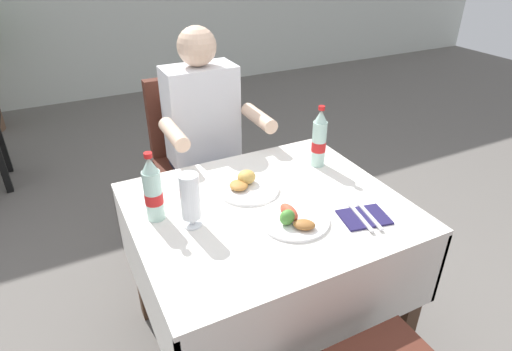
{
  "coord_description": "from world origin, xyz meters",
  "views": [
    {
      "loc": [
        -0.72,
        -1.09,
        1.63
      ],
      "look_at": [
        -0.07,
        0.2,
        0.81
      ],
      "focal_mm": 29.95,
      "sensor_mm": 36.0,
      "label": 1
    }
  ],
  "objects_px": {
    "chair_far_diner_seat": "(197,157)",
    "napkin_cutlery_set": "(364,217)",
    "seated_diner_far": "(207,138)",
    "cola_bottle_primary": "(319,140)",
    "beer_glass_left": "(190,199)",
    "main_dining_table": "(267,241)",
    "plate_near_camera": "(293,219)",
    "plate_far_diner": "(247,185)",
    "cola_bottle_secondary": "(153,191)"
  },
  "relations": [
    {
      "from": "main_dining_table",
      "to": "beer_glass_left",
      "type": "relative_size",
      "value": 4.94
    },
    {
      "from": "plate_near_camera",
      "to": "cola_bottle_secondary",
      "type": "relative_size",
      "value": 0.96
    },
    {
      "from": "chair_far_diner_seat",
      "to": "beer_glass_left",
      "type": "distance_m",
      "value": 0.91
    },
    {
      "from": "plate_near_camera",
      "to": "napkin_cutlery_set",
      "type": "xyz_separation_m",
      "value": [
        0.25,
        -0.09,
        -0.01
      ]
    },
    {
      "from": "main_dining_table",
      "to": "plate_far_diner",
      "type": "relative_size",
      "value": 4.04
    },
    {
      "from": "plate_far_diner",
      "to": "cola_bottle_secondary",
      "type": "relative_size",
      "value": 0.95
    },
    {
      "from": "plate_near_camera",
      "to": "cola_bottle_primary",
      "type": "relative_size",
      "value": 0.92
    },
    {
      "from": "chair_far_diner_seat",
      "to": "seated_diner_far",
      "type": "xyz_separation_m",
      "value": [
        0.02,
        -0.11,
        0.16
      ]
    },
    {
      "from": "cola_bottle_secondary",
      "to": "seated_diner_far",
      "type": "bearing_deg",
      "value": 54.92
    },
    {
      "from": "napkin_cutlery_set",
      "to": "seated_diner_far",
      "type": "bearing_deg",
      "value": 104.75
    },
    {
      "from": "chair_far_diner_seat",
      "to": "cola_bottle_primary",
      "type": "xyz_separation_m",
      "value": [
        0.35,
        -0.64,
        0.3
      ]
    },
    {
      "from": "main_dining_table",
      "to": "napkin_cutlery_set",
      "type": "height_order",
      "value": "napkin_cutlery_set"
    },
    {
      "from": "main_dining_table",
      "to": "cola_bottle_secondary",
      "type": "height_order",
      "value": "cola_bottle_secondary"
    },
    {
      "from": "chair_far_diner_seat",
      "to": "cola_bottle_primary",
      "type": "bearing_deg",
      "value": -61.02
    },
    {
      "from": "main_dining_table",
      "to": "plate_near_camera",
      "type": "xyz_separation_m",
      "value": [
        0.03,
        -0.14,
        0.19
      ]
    },
    {
      "from": "main_dining_table",
      "to": "chair_far_diner_seat",
      "type": "relative_size",
      "value": 1.05
    },
    {
      "from": "napkin_cutlery_set",
      "to": "chair_far_diner_seat",
      "type": "bearing_deg",
      "value": 104.53
    },
    {
      "from": "plate_far_diner",
      "to": "cola_bottle_secondary",
      "type": "height_order",
      "value": "cola_bottle_secondary"
    },
    {
      "from": "plate_near_camera",
      "to": "cola_bottle_primary",
      "type": "distance_m",
      "value": 0.47
    },
    {
      "from": "beer_glass_left",
      "to": "napkin_cutlery_set",
      "type": "height_order",
      "value": "beer_glass_left"
    },
    {
      "from": "main_dining_table",
      "to": "plate_far_diner",
      "type": "xyz_separation_m",
      "value": [
        -0.02,
        0.14,
        0.19
      ]
    },
    {
      "from": "chair_far_diner_seat",
      "to": "cola_bottle_secondary",
      "type": "relative_size",
      "value": 3.66
    },
    {
      "from": "main_dining_table",
      "to": "plate_far_diner",
      "type": "bearing_deg",
      "value": 98.08
    },
    {
      "from": "cola_bottle_primary",
      "to": "plate_far_diner",
      "type": "bearing_deg",
      "value": -173.16
    },
    {
      "from": "chair_far_diner_seat",
      "to": "plate_near_camera",
      "type": "xyz_separation_m",
      "value": [
        0.03,
        -0.97,
        0.19
      ]
    },
    {
      "from": "plate_near_camera",
      "to": "napkin_cutlery_set",
      "type": "relative_size",
      "value": 1.31
    },
    {
      "from": "cola_bottle_primary",
      "to": "cola_bottle_secondary",
      "type": "bearing_deg",
      "value": -174.03
    },
    {
      "from": "main_dining_table",
      "to": "seated_diner_far",
      "type": "distance_m",
      "value": 0.73
    },
    {
      "from": "chair_far_diner_seat",
      "to": "seated_diner_far",
      "type": "relative_size",
      "value": 0.77
    },
    {
      "from": "seated_diner_far",
      "to": "plate_near_camera",
      "type": "distance_m",
      "value": 0.86
    },
    {
      "from": "beer_glass_left",
      "to": "napkin_cutlery_set",
      "type": "distance_m",
      "value": 0.63
    },
    {
      "from": "chair_far_diner_seat",
      "to": "plate_near_camera",
      "type": "bearing_deg",
      "value": -88.31
    },
    {
      "from": "main_dining_table",
      "to": "napkin_cutlery_set",
      "type": "bearing_deg",
      "value": -40.28
    },
    {
      "from": "napkin_cutlery_set",
      "to": "main_dining_table",
      "type": "bearing_deg",
      "value": 139.72
    },
    {
      "from": "seated_diner_far",
      "to": "plate_far_diner",
      "type": "bearing_deg",
      "value": -94.48
    },
    {
      "from": "main_dining_table",
      "to": "plate_near_camera",
      "type": "height_order",
      "value": "plate_near_camera"
    },
    {
      "from": "chair_far_diner_seat",
      "to": "napkin_cutlery_set",
      "type": "height_order",
      "value": "chair_far_diner_seat"
    },
    {
      "from": "main_dining_table",
      "to": "cola_bottle_secondary",
      "type": "bearing_deg",
      "value": 164.63
    },
    {
      "from": "main_dining_table",
      "to": "cola_bottle_primary",
      "type": "distance_m",
      "value": 0.5
    },
    {
      "from": "seated_diner_far",
      "to": "cola_bottle_primary",
      "type": "height_order",
      "value": "seated_diner_far"
    },
    {
      "from": "main_dining_table",
      "to": "plate_near_camera",
      "type": "relative_size",
      "value": 3.96
    },
    {
      "from": "seated_diner_far",
      "to": "cola_bottle_primary",
      "type": "relative_size",
      "value": 4.54
    },
    {
      "from": "chair_far_diner_seat",
      "to": "plate_far_diner",
      "type": "bearing_deg",
      "value": -91.72
    },
    {
      "from": "plate_near_camera",
      "to": "plate_far_diner",
      "type": "relative_size",
      "value": 1.02
    },
    {
      "from": "seated_diner_far",
      "to": "napkin_cutlery_set",
      "type": "distance_m",
      "value": 0.98
    },
    {
      "from": "seated_diner_far",
      "to": "chair_far_diner_seat",
      "type": "bearing_deg",
      "value": 102.61
    },
    {
      "from": "seated_diner_far",
      "to": "plate_far_diner",
      "type": "height_order",
      "value": "seated_diner_far"
    },
    {
      "from": "seated_diner_far",
      "to": "cola_bottle_secondary",
      "type": "relative_size",
      "value": 4.75
    },
    {
      "from": "beer_glass_left",
      "to": "cola_bottle_primary",
      "type": "bearing_deg",
      "value": 15.41
    },
    {
      "from": "main_dining_table",
      "to": "chair_far_diner_seat",
      "type": "bearing_deg",
      "value": 90.0
    }
  ]
}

